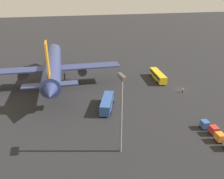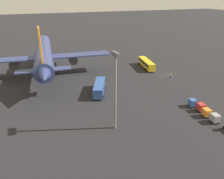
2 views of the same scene
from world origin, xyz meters
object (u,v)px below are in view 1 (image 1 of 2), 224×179
shuttle_bus_near (158,75)px  shuttle_bus_far (107,102)px  airplane (53,65)px  worker_person (183,90)px  cargo_cart_red (214,130)px  cargo_cart_blue (205,124)px  cargo_cart_orange (220,137)px

shuttle_bus_near → shuttle_bus_far: size_ratio=1.18×
airplane → worker_person: airplane is taller
cargo_cart_red → cargo_cart_blue: size_ratio=1.00×
cargo_cart_orange → cargo_cart_blue: same height
shuttle_bus_far → worker_person: size_ratio=6.37×
worker_person → cargo_cart_red: (-22.58, 7.03, 0.32)m
airplane → worker_person: (-20.54, -40.06, -6.41)m
airplane → cargo_cart_blue: size_ratio=24.91×
shuttle_bus_near → cargo_cart_orange: (-38.59, 5.69, -0.66)m
airplane → worker_person: 45.48m
shuttle_bus_near → cargo_cart_red: bearing=-177.5°
airplane → cargo_cart_blue: airplane is taller
shuttle_bus_near → worker_person: bearing=-160.8°
cargo_cart_orange → shuttle_bus_near: bearing=-8.4°
airplane → shuttle_bus_near: airplane is taller
worker_person → cargo_cart_blue: size_ratio=0.79×
airplane → shuttle_bus_near: bearing=-95.4°
cargo_cart_blue → shuttle_bus_near: bearing=-9.2°
cargo_cart_red → shuttle_bus_near: bearing=-7.9°
cargo_cart_red → cargo_cart_blue: 2.70m
worker_person → cargo_cart_blue: bearing=159.6°
shuttle_bus_far → cargo_cart_red: shuttle_bus_far is taller
worker_person → airplane: bearing=62.9°
cargo_cart_orange → cargo_cart_red: (2.68, -0.71, 0.00)m
cargo_cart_red → cargo_cart_blue: same height
cargo_cart_orange → cargo_cart_blue: size_ratio=1.00×
shuttle_bus_far → cargo_cart_orange: 29.65m
airplane → cargo_cart_orange: airplane is taller
cargo_cart_blue → cargo_cart_red: bearing=-171.9°
shuttle_bus_far → cargo_cart_red: bearing=-110.8°
shuttle_bus_near → airplane: bearing=89.7°
airplane → worker_person: size_ratio=31.62×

